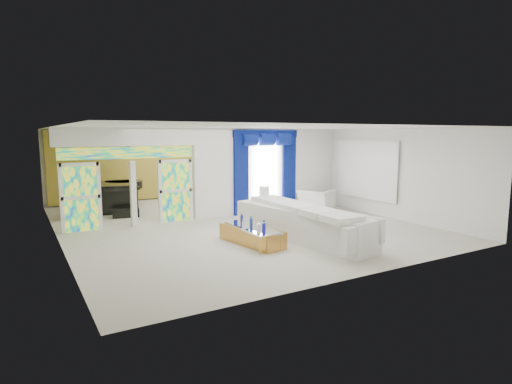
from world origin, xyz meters
TOP-DOWN VIEW (x-y plane):
  - floor at (0.00, 0.00)m, footprint 12.00×12.00m
  - dividing_wall at (2.15, 1.00)m, footprint 5.70×0.18m
  - dividing_header at (-2.85, 1.00)m, footprint 4.30×0.18m
  - stained_panel_left at (-4.28, 1.00)m, footprint 0.95×0.04m
  - stained_panel_right at (-1.42, 1.00)m, footprint 0.95×0.04m
  - stained_transom at (-2.85, 1.00)m, footprint 4.00×0.05m
  - window_pane at (1.90, 0.90)m, footprint 1.00×0.02m
  - blue_drape_left at (0.90, 0.87)m, footprint 0.55×0.10m
  - blue_drape_right at (2.90, 0.87)m, footprint 0.55×0.10m
  - blue_pelmet at (1.90, 0.87)m, footprint 2.60×0.12m
  - wall_mirror at (4.94, -1.00)m, footprint 0.04×2.70m
  - gold_curtains at (0.00, 5.90)m, footprint 9.70×0.12m
  - white_sofa at (0.64, -3.03)m, footprint 1.67×4.47m
  - coffee_table at (-0.71, -2.73)m, footprint 0.98×2.04m
  - console_table at (2.01, 0.67)m, footprint 1.23×0.45m
  - table_lamp at (1.71, 0.67)m, footprint 0.36×0.36m
  - armchair at (3.77, 0.32)m, footprint 1.42×1.49m
  - grand_piano at (-2.69, 4.06)m, footprint 1.89×2.26m
  - piano_bench at (-2.69, 2.46)m, footprint 0.92×0.51m
  - tv_console at (-4.37, 3.13)m, footprint 0.59×0.55m
  - chandelier at (-2.30, 3.40)m, footprint 0.60×0.60m
  - decanters at (-0.71, -2.78)m, footprint 0.22×1.25m

SIDE VIEW (x-z plane):
  - floor at x=0.00m, z-range 0.00..0.00m
  - piano_bench at x=-2.69m, z-range 0.00..0.29m
  - console_table at x=2.01m, z-range 0.00..0.40m
  - coffee_table at x=-0.71m, z-range 0.00..0.43m
  - tv_console at x=-4.37m, z-range 0.00..0.74m
  - armchair at x=3.77m, z-range 0.00..0.76m
  - white_sofa at x=0.64m, z-range 0.00..0.83m
  - grand_piano at x=-2.69m, z-range 0.00..1.01m
  - decanters at x=-0.71m, z-range 0.41..0.65m
  - table_lamp at x=1.71m, z-range 0.40..0.98m
  - stained_panel_left at x=-4.28m, z-range 0.00..2.00m
  - stained_panel_right at x=-1.42m, z-range 0.00..2.00m
  - blue_drape_left at x=0.90m, z-range 0.00..2.80m
  - blue_drape_right at x=2.90m, z-range 0.00..2.80m
  - window_pane at x=1.90m, z-range 0.30..2.60m
  - dividing_wall at x=2.15m, z-range 0.00..3.00m
  - gold_curtains at x=0.00m, z-range 0.05..2.95m
  - wall_mirror at x=4.94m, z-range 0.60..2.50m
  - stained_transom at x=-2.85m, z-range 2.08..2.42m
  - chandelier at x=-2.30m, z-range 2.35..2.95m
  - dividing_header at x=-2.85m, z-range 2.45..3.00m
  - blue_pelmet at x=1.90m, z-range 2.69..2.94m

